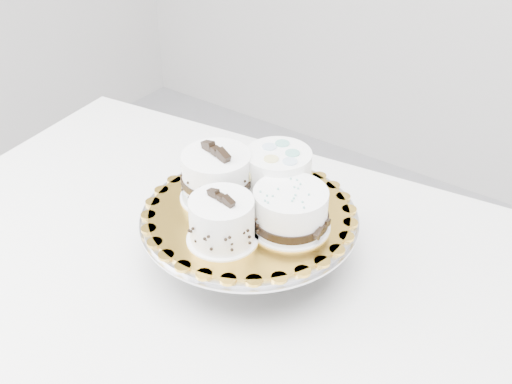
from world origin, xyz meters
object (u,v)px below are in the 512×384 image
Objects in this scene: cake_board at (249,212)px; cake_ribbon at (291,211)px; table at (216,290)px; cake_stand at (249,228)px; cake_dots at (278,173)px; cake_banded at (217,178)px; cake_swirl at (222,221)px.

cake_board is 0.08m from cake_ribbon.
table is at bearing -176.79° from cake_ribbon.
cake_stand is 0.10m from cake_dots.
cake_board is 0.08m from cake_dots.
cake_board is at bearing -92.30° from cake_dots.
cake_board is 2.35× the size of cake_banded.
cake_dots is (0.07, 0.07, 0.00)m from cake_banded.
cake_board is (-0.00, 0.00, 0.03)m from cake_stand.
cake_swirl is at bearing -85.03° from cake_dots.
cake_banded is (-0.01, 0.02, 0.22)m from table.
cake_stand is 1.09× the size of cake_board.
cake_board is (0.06, 0.02, 0.18)m from table.
table is 0.19m from cake_board.
cake_board is 2.42× the size of cake_ribbon.
cake_ribbon is at bearing 4.04° from table.
cake_banded is at bearing 178.69° from cake_stand.
cake_stand is at bearing 12.53° from table.
cake_board is 0.08m from cake_banded.
table is 0.24m from cake_swirl.
table is 3.45× the size of cake_stand.
table is at bearing 147.89° from cake_swirl.
table is 0.25m from cake_dots.
cake_banded is at bearing -133.45° from cake_dots.
cake_ribbon reaches higher than cake_stand.
cake_banded reaches higher than cake_dots.
cake_dots is at bearing 99.17° from cake_swirl.
table is 0.22m from cake_banded.
cake_stand is at bearing 0.00° from cake_board.
table is 9.09× the size of cake_ribbon.
cake_board is 2.48× the size of cake_dots.
table is at bearing -160.70° from cake_stand.
table is 0.16m from cake_stand.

